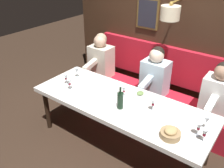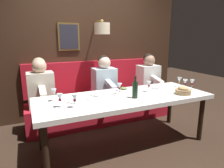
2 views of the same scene
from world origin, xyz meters
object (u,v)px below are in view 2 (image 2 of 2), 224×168
wine_glass_7 (192,83)px  wine_bottle (135,90)px  wine_glass_0 (54,92)px  wine_glass_4 (179,80)px  diner_nearest (148,75)px  wine_glass_5 (149,84)px  wine_glass_6 (185,82)px  wine_glass_3 (75,98)px  bread_bowl (183,91)px  dining_table (125,100)px  wine_glass_1 (119,86)px  diner_middle (41,85)px  wine_glass_2 (60,98)px  diner_near (104,79)px

wine_glass_7 → wine_bottle: 1.04m
wine_glass_0 → wine_glass_7: bearing=-97.8°
wine_glass_4 → diner_nearest: bearing=5.9°
wine_glass_5 → wine_glass_6: bearing=-101.1°
wine_glass_3 → bread_bowl: bearing=-92.7°
dining_table → wine_glass_1: 0.22m
wine_glass_4 → wine_glass_7: size_ratio=1.00×
wine_glass_1 → diner_middle: bearing=52.9°
diner_nearest → diner_middle: (0.00, 2.03, 0.00)m
wine_glass_7 → wine_glass_4: bearing=12.7°
wine_glass_0 → wine_glass_5: 1.37m
wine_glass_0 → wine_glass_4: bearing=-91.7°
dining_table → wine_glass_0: 0.96m
wine_glass_2 → wine_glass_3: (-0.08, -0.15, -0.00)m
wine_glass_0 → wine_glass_2: size_ratio=1.00×
wine_glass_0 → wine_glass_1: bearing=-92.9°
wine_glass_2 → wine_glass_3: size_ratio=1.00×
wine_glass_1 → bread_bowl: size_ratio=0.75×
diner_near → wine_glass_7: (-1.00, -1.07, 0.04)m
diner_middle → diner_nearest: bearing=-90.0°
diner_near → wine_glass_7: bearing=-132.9°
diner_nearest → wine_glass_2: 2.13m
dining_table → wine_glass_3: 0.79m
diner_near → wine_glass_4: (-0.78, -1.02, 0.04)m
wine_glass_6 → bread_bowl: size_ratio=0.75×
wine_glass_0 → wine_glass_5: same height
diner_middle → wine_glass_7: size_ratio=4.82×
wine_glass_3 → wine_glass_6: (0.12, -1.79, 0.00)m
wine_glass_0 → wine_glass_6: bearing=-96.4°
diner_nearest → wine_glass_4: diner_nearest is taller
wine_glass_4 → bread_bowl: size_ratio=0.75×
wine_glass_1 → wine_glass_5: same height
dining_table → diner_nearest: bearing=-48.3°
diner_middle → wine_glass_5: diner_middle is taller
bread_bowl → wine_glass_2: bearing=84.7°
wine_glass_0 → wine_glass_1: 0.91m
diner_nearest → wine_glass_5: 0.99m
dining_table → wine_bottle: bearing=-146.7°
dining_table → wine_glass_7: wine_glass_7 is taller
wine_glass_0 → wine_glass_2: (-0.26, -0.03, -0.00)m
diner_nearest → diner_near: size_ratio=1.00×
wine_glass_7 → wine_bottle: size_ratio=0.55×
wine_glass_5 → wine_glass_4: bearing=-86.0°
diner_near → wine_glass_6: bearing=-133.3°
diner_middle → bread_bowl: size_ratio=3.60×
wine_glass_2 → wine_glass_4: size_ratio=1.00×
diner_nearest → diner_middle: 2.03m
diner_nearest → wine_glass_0: bearing=110.5°
wine_glass_1 → wine_glass_5: (-0.06, -0.47, -0.00)m
dining_table → wine_glass_2: size_ratio=14.87×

